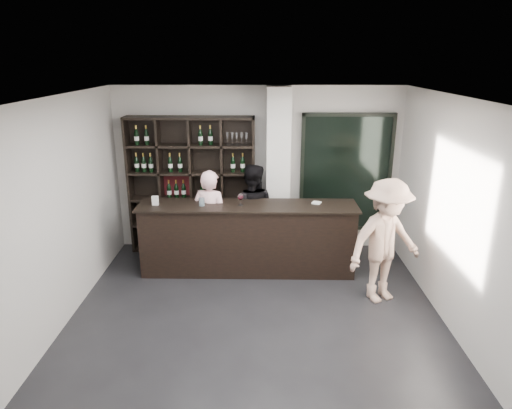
{
  "coord_description": "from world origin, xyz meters",
  "views": [
    {
      "loc": [
        0.07,
        -5.11,
        3.35
      ],
      "look_at": [
        -0.01,
        1.1,
        1.33
      ],
      "focal_mm": 32.0,
      "sensor_mm": 36.0,
      "label": 1
    }
  ],
  "objects_px": {
    "customer": "(385,241)",
    "tasting_counter": "(248,238)",
    "wine_shelf": "(192,186)",
    "taster_black": "(252,212)",
    "taster_pink": "(211,220)"
  },
  "relations": [
    {
      "from": "tasting_counter",
      "to": "taster_pink",
      "type": "relative_size",
      "value": 2.09
    },
    {
      "from": "wine_shelf",
      "to": "taster_black",
      "type": "relative_size",
      "value": 1.44
    },
    {
      "from": "tasting_counter",
      "to": "taster_black",
      "type": "relative_size",
      "value": 2.08
    },
    {
      "from": "tasting_counter",
      "to": "taster_pink",
      "type": "distance_m",
      "value": 0.68
    },
    {
      "from": "wine_shelf",
      "to": "taster_black",
      "type": "height_order",
      "value": "wine_shelf"
    },
    {
      "from": "tasting_counter",
      "to": "customer",
      "type": "distance_m",
      "value": 2.17
    },
    {
      "from": "tasting_counter",
      "to": "taster_black",
      "type": "xyz_separation_m",
      "value": [
        0.05,
        0.55,
        0.26
      ]
    },
    {
      "from": "tasting_counter",
      "to": "taster_pink",
      "type": "height_order",
      "value": "taster_pink"
    },
    {
      "from": "taster_pink",
      "to": "customer",
      "type": "relative_size",
      "value": 0.92
    },
    {
      "from": "tasting_counter",
      "to": "customer",
      "type": "height_order",
      "value": "customer"
    },
    {
      "from": "taster_pink",
      "to": "taster_black",
      "type": "relative_size",
      "value": 1.0
    },
    {
      "from": "tasting_counter",
      "to": "taster_black",
      "type": "bearing_deg",
      "value": 85.26
    },
    {
      "from": "taster_pink",
      "to": "customer",
      "type": "bearing_deg",
      "value": 175.0
    },
    {
      "from": "taster_black",
      "to": "customer",
      "type": "relative_size",
      "value": 0.92
    },
    {
      "from": "customer",
      "to": "tasting_counter",
      "type": "bearing_deg",
      "value": 130.95
    }
  ]
}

